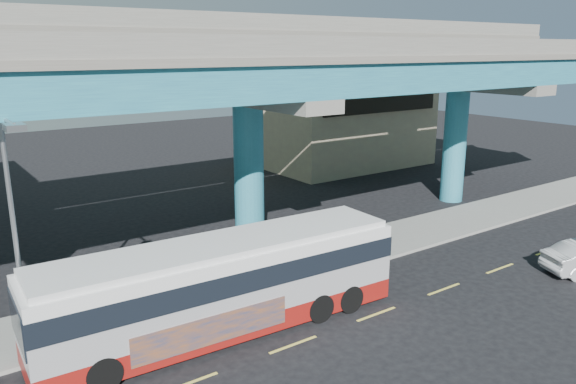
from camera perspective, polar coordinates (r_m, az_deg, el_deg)
ground at (r=22.77m, az=8.42°, el=-11.90°), size 120.00×120.00×0.00m
sidewalk at (r=26.59m, az=0.15°, el=-7.57°), size 70.00×4.00×0.15m
lane_markings at (r=22.58m, az=8.96°, el=-12.15°), size 58.00×0.12×0.01m
viaduct at (r=27.67m, az=-4.30°, el=12.54°), size 52.00×12.40×11.70m
building_beige at (r=49.97m, az=5.28°, el=6.88°), size 14.00×10.23×7.00m
transit_bus at (r=20.43m, az=-6.54°, el=-9.16°), size 13.59×3.47×3.46m
street_lamp at (r=18.74m, az=-26.04°, el=-1.41°), size 0.50×2.62×8.12m
stop_sign at (r=26.62m, az=6.70°, el=-3.24°), size 0.69×0.41×2.57m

